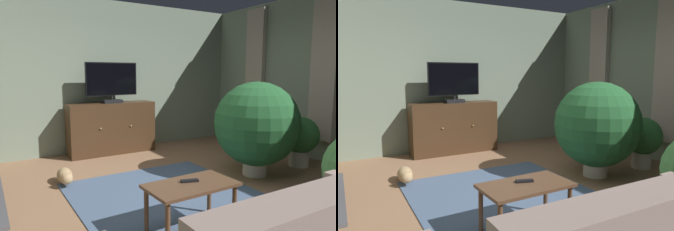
# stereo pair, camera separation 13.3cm
# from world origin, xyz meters

# --- Properties ---
(ground_plane) EXTENTS (6.20, 6.14, 0.04)m
(ground_plane) POSITION_xyz_m (0.00, 0.00, -0.02)
(ground_plane) COLOR #936B4C
(wall_back) EXTENTS (6.20, 0.10, 2.83)m
(wall_back) POSITION_xyz_m (0.00, 2.82, 1.41)
(wall_back) COLOR gray
(wall_back) RESTS_ON ground_plane
(wall_right_with_window) EXTENTS (0.10, 6.14, 2.83)m
(wall_right_with_window) POSITION_xyz_m (2.85, 0.00, 1.41)
(wall_right_with_window) COLOR gray
(wall_right_with_window) RESTS_ON ground_plane
(curtain_panel_near) EXTENTS (0.10, 0.44, 2.38)m
(curtain_panel_near) POSITION_xyz_m (2.74, 0.14, 1.56)
(curtain_panel_near) COLOR #B2A393
(curtain_panel_far) EXTENTS (0.10, 0.44, 2.38)m
(curtain_panel_far) POSITION_xyz_m (2.74, 1.64, 1.56)
(curtain_panel_far) COLOR #B2A393
(rug_central) EXTENTS (2.13, 2.10, 0.01)m
(rug_central) POSITION_xyz_m (-0.23, 0.18, 0.01)
(rug_central) COLOR slate
(rug_central) RESTS_ON ground_plane
(tv_cabinet) EXTENTS (1.60, 0.45, 0.94)m
(tv_cabinet) POSITION_xyz_m (-0.04, 2.47, 0.45)
(tv_cabinet) COLOR black
(tv_cabinet) RESTS_ON ground_plane
(television) EXTENTS (0.95, 0.20, 0.73)m
(television) POSITION_xyz_m (-0.04, 2.42, 1.33)
(television) COLOR black
(television) RESTS_ON tv_cabinet
(coffee_table) EXTENTS (0.86, 0.49, 0.46)m
(coffee_table) POSITION_xyz_m (-0.45, -0.68, 0.39)
(coffee_table) COLOR brown
(coffee_table) RESTS_ON ground_plane
(tv_remote) EXTENTS (0.18, 0.10, 0.02)m
(tv_remote) POSITION_xyz_m (-0.43, -0.63, 0.47)
(tv_remote) COLOR black
(tv_remote) RESTS_ON coffee_table
(potted_plant_on_hearth_side) EXTENTS (1.21, 1.21, 1.36)m
(potted_plant_on_hearth_side) POSITION_xyz_m (1.29, 0.19, 0.75)
(potted_plant_on_hearth_side) COLOR beige
(potted_plant_on_hearth_side) RESTS_ON ground_plane
(potted_plant_leafy_by_curtain) EXTENTS (0.58, 0.58, 0.80)m
(potted_plant_leafy_by_curtain) POSITION_xyz_m (2.22, 0.14, 0.47)
(potted_plant_leafy_by_curtain) COLOR beige
(potted_plant_leafy_by_curtain) RESTS_ON ground_plane
(cat) EXTENTS (0.24, 0.72, 0.22)m
(cat) POSITION_xyz_m (-1.18, 1.22, 0.11)
(cat) COLOR tan
(cat) RESTS_ON ground_plane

